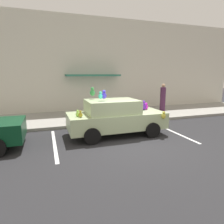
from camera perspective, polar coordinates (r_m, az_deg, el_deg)
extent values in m
plane|color=#262628|center=(7.57, 6.20, -9.34)|extent=(60.00, 60.00, 0.00)
cube|color=gray|center=(12.09, -3.80, -1.23)|extent=(24.00, 4.00, 0.15)
cube|color=beige|center=(13.92, -6.32, 13.26)|extent=(24.00, 0.30, 6.40)
cube|color=#2D725F|center=(13.39, -5.57, 10.59)|extent=(3.60, 1.10, 0.12)
cube|color=silver|center=(9.59, 17.07, -5.37)|extent=(0.12, 3.60, 0.01)
cube|color=silver|center=(7.87, -16.38, -8.90)|extent=(0.12, 3.60, 0.01)
cube|color=#ABBD8E|center=(8.55, 1.30, -2.41)|extent=(4.16, 1.74, 0.68)
cube|color=#ABBD8E|center=(8.36, -0.03, 1.63)|extent=(2.16, 1.53, 0.56)
cylinder|color=black|center=(9.89, 6.60, -2.57)|extent=(0.64, 0.22, 0.64)
cylinder|color=black|center=(8.41, 11.68, -5.15)|extent=(0.64, 0.22, 0.64)
cylinder|color=black|center=(9.12, -8.27, -3.77)|extent=(0.64, 0.22, 0.64)
cylinder|color=black|center=(7.48, -5.79, -7.00)|extent=(0.64, 0.22, 0.64)
ellipsoid|color=#34E34E|center=(8.27, -3.70, 0.58)|extent=(0.25, 0.21, 0.30)
sphere|color=#34E34E|center=(8.23, -3.72, 1.98)|extent=(0.16, 0.16, 0.16)
ellipsoid|color=#4538E6|center=(8.00, -2.35, 4.74)|extent=(0.21, 0.17, 0.25)
sphere|color=#4538E6|center=(7.98, -2.36, 5.95)|extent=(0.13, 0.13, 0.13)
ellipsoid|color=green|center=(8.66, -5.72, 5.56)|extent=(0.22, 0.18, 0.26)
sphere|color=green|center=(8.64, -5.74, 6.75)|extent=(0.14, 0.14, 0.14)
ellipsoid|color=#55E75B|center=(9.13, 7.04, 1.37)|extent=(0.22, 0.18, 0.26)
sphere|color=#55E75B|center=(9.10, 7.06, 2.47)|extent=(0.14, 0.14, 0.14)
ellipsoid|color=#46F0CE|center=(7.94, -3.36, 4.57)|extent=(0.18, 0.14, 0.21)
sphere|color=#46F0CE|center=(7.93, -3.37, 5.61)|extent=(0.11, 0.11, 0.11)
ellipsoid|color=#EF25EB|center=(9.39, 9.92, 1.43)|extent=(0.18, 0.15, 0.22)
sphere|color=#EF25EB|center=(9.36, 9.95, 2.33)|extent=(0.12, 0.12, 0.12)
ellipsoid|color=#6526BD|center=(9.22, 9.13, 1.54)|extent=(0.26, 0.21, 0.30)
sphere|color=#6526BD|center=(9.19, 9.17, 2.82)|extent=(0.16, 0.16, 0.16)
ellipsoid|color=#A99829|center=(7.60, -9.14, -0.87)|extent=(0.16, 0.13, 0.19)
sphere|color=#A99829|center=(7.58, -9.17, 0.10)|extent=(0.10, 0.10, 0.10)
ellipsoid|color=gold|center=(8.45, 14.79, -1.22)|extent=(0.19, 0.15, 0.22)
sphere|color=gold|center=(8.42, 14.84, -0.22)|extent=(0.12, 0.12, 0.12)
ellipsoid|color=#AFED5C|center=(7.76, -9.97, -0.66)|extent=(0.16, 0.13, 0.19)
sphere|color=#AFED5C|center=(7.74, -10.00, 0.28)|extent=(0.10, 0.10, 0.10)
cylinder|color=black|center=(8.95, -28.59, -5.29)|extent=(0.64, 0.22, 0.64)
ellipsoid|color=pink|center=(10.55, -1.76, -1.36)|extent=(0.35, 0.29, 0.44)
sphere|color=pink|center=(10.49, -1.77, 0.32)|extent=(0.25, 0.25, 0.25)
sphere|color=pink|center=(10.45, -2.23, 0.76)|extent=(0.10, 0.10, 0.10)
sphere|color=pink|center=(10.50, -1.32, 0.82)|extent=(0.10, 0.10, 0.10)
cylinder|color=#4C2545|center=(13.85, 14.55, 3.66)|extent=(0.37, 0.37, 1.60)
sphere|color=tan|center=(13.77, 14.73, 7.47)|extent=(0.25, 0.25, 0.25)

